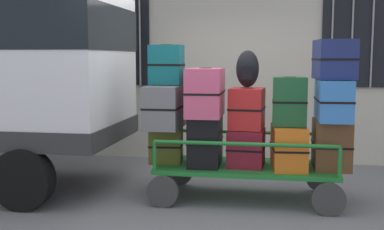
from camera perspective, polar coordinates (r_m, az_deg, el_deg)
name	(u,v)px	position (r m, az deg, el deg)	size (l,w,h in m)	color
ground_plane	(201,197)	(6.07, 1.03, -9.60)	(40.00, 40.00, 0.00)	slate
building_wall	(222,10)	(8.18, 3.58, 12.29)	(12.00, 0.38, 5.00)	beige
luggage_cart	(246,171)	(5.93, 6.40, -6.61)	(2.21, 1.05, 0.42)	#1E722D
cart_railing	(247,141)	(5.86, 6.44, -3.08)	(2.11, 0.92, 0.36)	#1E722D
suitcase_left_bottom	(166,145)	(6.01, -3.06, -3.54)	(0.43, 0.39, 0.44)	#4C5119
suitcase_left_middle	(166,106)	(5.93, -3.12, 1.02)	(0.41, 0.81, 0.52)	slate
suitcase_left_top	(166,65)	(5.95, -3.04, 5.93)	(0.42, 0.30, 0.49)	#0F5960
suitcase_midleft_bottom	(205,141)	(5.87, 1.59, -3.03)	(0.39, 0.65, 0.60)	black
suitcase_midleft_middle	(205,92)	(5.80, 1.60, 2.70)	(0.43, 0.78, 0.58)	#CC4C72
suitcase_center_bottom	(246,148)	(5.83, 6.41, -3.85)	(0.46, 0.49, 0.45)	maroon
suitcase_center_middle	(247,108)	(5.79, 6.49, 0.78)	(0.44, 0.51, 0.49)	#B21E1E
suitcase_midright_bottom	(288,147)	(5.83, 11.29, -3.71)	(0.44, 0.73, 0.50)	orange
suitcase_midright_middle	(289,101)	(5.76, 11.42, 1.57)	(0.40, 0.33, 0.58)	#194C28
suitcase_right_bottom	(331,144)	(5.91, 16.10, -3.32)	(0.43, 0.59, 0.58)	brown
suitcase_right_middle	(333,100)	(5.81, 16.31, 1.72)	(0.38, 0.77, 0.47)	#3372C6
suitcase_right_top	(334,59)	(5.81, 16.44, 6.31)	(0.48, 0.59, 0.46)	navy
backpack	(248,69)	(5.82, 6.56, 5.41)	(0.27, 0.22, 0.44)	black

